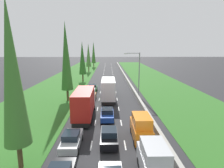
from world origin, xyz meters
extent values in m
plane|color=#28282B|center=(0.00, 60.00, 0.00)|extent=(300.00, 300.00, 0.00)
cube|color=#2D6623|center=(-12.65, 60.00, 0.02)|extent=(14.00, 140.00, 0.04)
cube|color=#2D6623|center=(14.35, 60.00, 0.02)|extent=(14.00, 140.00, 0.04)
cube|color=#9E9B93|center=(5.70, 60.00, 0.42)|extent=(0.44, 120.00, 0.85)
cube|color=white|center=(-1.75, 15.00, 0.01)|extent=(0.14, 2.00, 0.01)
cube|color=white|center=(-1.75, 21.00, 0.01)|extent=(0.14, 2.00, 0.01)
cube|color=white|center=(-1.75, 27.00, 0.01)|extent=(0.14, 2.00, 0.01)
cube|color=white|center=(-1.75, 33.00, 0.01)|extent=(0.14, 2.00, 0.01)
cube|color=white|center=(-1.75, 39.00, 0.01)|extent=(0.14, 2.00, 0.01)
cube|color=white|center=(-1.75, 45.00, 0.01)|extent=(0.14, 2.00, 0.01)
cube|color=white|center=(-1.75, 51.00, 0.01)|extent=(0.14, 2.00, 0.01)
cube|color=white|center=(-1.75, 57.00, 0.01)|extent=(0.14, 2.00, 0.01)
cube|color=white|center=(-1.75, 63.00, 0.01)|extent=(0.14, 2.00, 0.01)
cube|color=white|center=(-1.75, 69.00, 0.01)|extent=(0.14, 2.00, 0.01)
cube|color=white|center=(-1.75, 75.00, 0.01)|extent=(0.14, 2.00, 0.01)
cube|color=white|center=(-1.75, 81.00, 0.01)|extent=(0.14, 2.00, 0.01)
cube|color=white|center=(-1.75, 87.00, 0.01)|extent=(0.14, 2.00, 0.01)
cube|color=white|center=(-1.75, 93.00, 0.01)|extent=(0.14, 2.00, 0.01)
cube|color=white|center=(-1.75, 99.00, 0.01)|extent=(0.14, 2.00, 0.01)
cube|color=white|center=(-1.75, 105.00, 0.01)|extent=(0.14, 2.00, 0.01)
cube|color=white|center=(-1.75, 111.00, 0.01)|extent=(0.14, 2.00, 0.01)
cube|color=white|center=(-1.75, 117.00, 0.01)|extent=(0.14, 2.00, 0.01)
cube|color=white|center=(1.75, 15.00, 0.01)|extent=(0.14, 2.00, 0.01)
cube|color=white|center=(1.75, 21.00, 0.01)|extent=(0.14, 2.00, 0.01)
cube|color=white|center=(1.75, 27.00, 0.01)|extent=(0.14, 2.00, 0.01)
cube|color=white|center=(1.75, 33.00, 0.01)|extent=(0.14, 2.00, 0.01)
cube|color=white|center=(1.75, 39.00, 0.01)|extent=(0.14, 2.00, 0.01)
cube|color=white|center=(1.75, 45.00, 0.01)|extent=(0.14, 2.00, 0.01)
cube|color=white|center=(1.75, 51.00, 0.01)|extent=(0.14, 2.00, 0.01)
cube|color=white|center=(1.75, 57.00, 0.01)|extent=(0.14, 2.00, 0.01)
cube|color=white|center=(1.75, 63.00, 0.01)|extent=(0.14, 2.00, 0.01)
cube|color=white|center=(1.75, 69.00, 0.01)|extent=(0.14, 2.00, 0.01)
cube|color=white|center=(1.75, 75.00, 0.01)|extent=(0.14, 2.00, 0.01)
cube|color=white|center=(1.75, 81.00, 0.01)|extent=(0.14, 2.00, 0.01)
cube|color=white|center=(1.75, 87.00, 0.01)|extent=(0.14, 2.00, 0.01)
cube|color=white|center=(1.75, 93.00, 0.01)|extent=(0.14, 2.00, 0.01)
cube|color=white|center=(1.75, 99.00, 0.01)|extent=(0.14, 2.00, 0.01)
cube|color=white|center=(1.75, 105.00, 0.01)|extent=(0.14, 2.00, 0.01)
cube|color=white|center=(1.75, 111.00, 0.01)|extent=(0.14, 2.00, 0.01)
cube|color=white|center=(1.75, 117.00, 0.01)|extent=(0.14, 2.00, 0.01)
cube|color=black|center=(0.10, 15.46, 0.68)|extent=(1.76, 4.50, 0.72)
cube|color=#19232D|center=(0.10, 15.31, 1.34)|extent=(1.56, 1.90, 0.60)
cylinder|color=black|center=(-0.70, 16.86, 0.32)|extent=(0.22, 0.64, 0.64)
cylinder|color=black|center=(0.90, 16.86, 0.32)|extent=(0.22, 0.64, 0.64)
cylinder|color=black|center=(-0.70, 14.07, 0.32)|extent=(0.22, 0.64, 0.64)
cylinder|color=black|center=(0.90, 14.07, 0.32)|extent=(0.22, 0.64, 0.64)
cube|color=silver|center=(-3.69, 14.74, 0.68)|extent=(1.76, 4.50, 0.72)
cube|color=#19232D|center=(-3.69, 14.59, 1.34)|extent=(1.56, 1.90, 0.60)
cylinder|color=black|center=(-4.49, 16.13, 0.32)|extent=(0.22, 0.64, 0.64)
cylinder|color=black|center=(-2.89, 16.13, 0.32)|extent=(0.22, 0.64, 0.64)
cylinder|color=black|center=(-4.49, 13.34, 0.32)|extent=(0.22, 0.64, 0.64)
cylinder|color=black|center=(-2.89, 13.34, 0.32)|extent=(0.22, 0.64, 0.64)
cube|color=#1E47B7|center=(-0.12, 22.29, 0.68)|extent=(1.76, 4.50, 0.72)
cube|color=#19232D|center=(-0.12, 22.14, 1.34)|extent=(1.56, 1.90, 0.60)
cylinder|color=black|center=(-0.92, 23.68, 0.32)|extent=(0.22, 0.64, 0.64)
cylinder|color=black|center=(0.68, 23.68, 0.32)|extent=(0.22, 0.64, 0.64)
cylinder|color=black|center=(-0.92, 20.89, 0.32)|extent=(0.22, 0.64, 0.64)
cylinder|color=black|center=(0.68, 20.89, 0.32)|extent=(0.22, 0.64, 0.64)
cube|color=silver|center=(3.50, 10.10, 1.02)|extent=(1.90, 4.90, 1.40)
cube|color=silver|center=(3.50, 9.80, 2.27)|extent=(1.80, 3.10, 1.10)
cylinder|color=black|center=(2.63, 11.62, 0.32)|extent=(0.22, 0.64, 0.64)
cylinder|color=black|center=(4.37, 11.62, 0.32)|extent=(0.22, 0.64, 0.64)
cube|color=orange|center=(3.60, 16.35, 1.02)|extent=(1.90, 4.90, 1.40)
cube|color=orange|center=(3.60, 16.05, 2.27)|extent=(1.80, 3.10, 1.10)
cylinder|color=black|center=(2.73, 17.87, 0.32)|extent=(0.22, 0.64, 0.64)
cylinder|color=black|center=(4.47, 17.87, 0.32)|extent=(0.22, 0.64, 0.64)
cylinder|color=black|center=(2.73, 14.83, 0.32)|extent=(0.22, 0.64, 0.64)
cylinder|color=black|center=(4.47, 14.83, 0.32)|extent=(0.22, 0.64, 0.64)
cube|color=black|center=(-3.35, 23.37, 0.60)|extent=(2.20, 9.40, 0.56)
cube|color=white|center=(-3.35, 26.97, 2.13)|extent=(2.40, 2.20, 2.50)
cube|color=#B21E19|center=(-3.35, 22.27, 2.53)|extent=(2.44, 7.20, 3.30)
cylinder|color=black|center=(-4.47, 26.67, 0.32)|extent=(0.22, 0.64, 0.64)
cylinder|color=black|center=(-2.23, 26.67, 0.32)|extent=(0.22, 0.64, 0.64)
cylinder|color=black|center=(-4.47, 21.19, 0.32)|extent=(0.22, 0.64, 0.64)
cylinder|color=black|center=(-2.23, 21.19, 0.32)|extent=(0.22, 0.64, 0.64)
cylinder|color=black|center=(-4.47, 20.11, 0.32)|extent=(0.22, 0.64, 0.64)
cylinder|color=black|center=(-2.23, 20.11, 0.32)|extent=(0.22, 0.64, 0.64)
cube|color=black|center=(0.05, 32.59, 0.60)|extent=(2.20, 9.40, 0.56)
cube|color=slate|center=(0.05, 36.19, 2.13)|extent=(2.40, 2.20, 2.50)
cube|color=silver|center=(0.05, 31.49, 2.53)|extent=(2.44, 7.20, 3.30)
cylinder|color=black|center=(-1.07, 35.89, 0.32)|extent=(0.22, 0.64, 0.64)
cylinder|color=black|center=(1.17, 35.89, 0.32)|extent=(0.22, 0.64, 0.64)
cylinder|color=black|center=(-1.07, 30.41, 0.32)|extent=(0.22, 0.64, 0.64)
cylinder|color=black|center=(1.17, 30.41, 0.32)|extent=(0.22, 0.64, 0.64)
cylinder|color=black|center=(-1.07, 29.33, 0.32)|extent=(0.22, 0.64, 0.64)
cylinder|color=black|center=(1.17, 29.33, 0.32)|extent=(0.22, 0.64, 0.64)
cube|color=orange|center=(-3.25, 32.79, 0.70)|extent=(1.68, 3.90, 0.76)
cube|color=#19232D|center=(-3.25, 32.49, 1.40)|extent=(1.52, 1.60, 0.64)
cylinder|color=black|center=(-4.01, 33.99, 0.32)|extent=(0.22, 0.64, 0.64)
cylinder|color=black|center=(-2.49, 33.99, 0.32)|extent=(0.22, 0.64, 0.64)
cylinder|color=black|center=(-4.01, 31.58, 0.32)|extent=(0.22, 0.64, 0.64)
cylinder|color=black|center=(-2.49, 31.58, 0.32)|extent=(0.22, 0.64, 0.64)
cube|color=#237A33|center=(-3.48, 40.10, 0.68)|extent=(1.76, 4.50, 0.72)
cube|color=#19232D|center=(-3.48, 39.95, 1.34)|extent=(1.56, 1.90, 0.60)
cylinder|color=black|center=(-4.28, 41.49, 0.32)|extent=(0.22, 0.64, 0.64)
cylinder|color=black|center=(-2.68, 41.49, 0.32)|extent=(0.22, 0.64, 0.64)
cylinder|color=black|center=(-4.28, 38.70, 0.32)|extent=(0.22, 0.64, 0.64)
cylinder|color=black|center=(-2.68, 38.70, 0.32)|extent=(0.22, 0.64, 0.64)
cube|color=#237A33|center=(0.21, 40.85, 0.68)|extent=(1.76, 4.50, 0.72)
cube|color=#19232D|center=(0.21, 40.70, 1.34)|extent=(1.56, 1.90, 0.60)
cylinder|color=black|center=(-0.59, 42.25, 0.32)|extent=(0.22, 0.64, 0.64)
cylinder|color=black|center=(1.01, 42.25, 0.32)|extent=(0.22, 0.64, 0.64)
cylinder|color=black|center=(-0.59, 39.46, 0.32)|extent=(0.22, 0.64, 0.64)
cylinder|color=black|center=(1.01, 39.46, 0.32)|extent=(0.22, 0.64, 0.64)
cylinder|color=#4C3823|center=(-7.32, 11.40, 1.10)|extent=(0.41, 0.41, 2.20)
cone|color=#3D752D|center=(-7.32, 11.40, 7.97)|extent=(2.14, 2.14, 11.54)
cylinder|color=#4C3823|center=(-7.64, 32.07, 1.10)|extent=(0.41, 0.41, 2.20)
cone|color=#2D6623|center=(-7.64, 32.07, 8.43)|extent=(2.17, 2.17, 12.46)
cylinder|color=#4C3823|center=(-7.54, 53.37, 1.10)|extent=(0.40, 0.40, 2.20)
cone|color=#2D6623|center=(-7.54, 53.37, 7.00)|extent=(2.10, 2.10, 9.60)
cylinder|color=#4C3823|center=(-8.08, 76.47, 1.10)|extent=(0.40, 0.40, 2.20)
cone|color=#4C7F38|center=(-8.08, 76.47, 6.97)|extent=(2.09, 2.09, 9.54)
cylinder|color=#4C3823|center=(-7.45, 96.23, 1.10)|extent=(0.40, 0.40, 2.20)
cone|color=#3D752D|center=(-7.45, 96.23, 7.68)|extent=(2.13, 2.13, 10.95)
cylinder|color=gray|center=(6.34, 35.29, 4.50)|extent=(0.20, 0.20, 9.00)
cylinder|color=gray|center=(4.94, 35.29, 8.85)|extent=(2.80, 0.12, 0.12)
cube|color=silver|center=(3.54, 35.29, 8.75)|extent=(0.60, 0.28, 0.20)
camera|label=1|loc=(0.03, -3.24, 9.91)|focal=30.69mm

